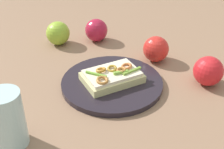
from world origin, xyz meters
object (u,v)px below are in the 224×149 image
object	(u,v)px
plate	(112,83)
apple_4	(156,49)
sandwich	(112,76)
drinking_glass	(8,119)
apple_3	(58,33)
apple_2	(208,71)
apple_1	(96,30)

from	to	relation	value
plate	apple_4	size ratio (longest dim) A/B	3.49
sandwich	drinking_glass	distance (m)	0.30
apple_4	sandwich	bearing A→B (deg)	106.16
apple_3	drinking_glass	bearing A→B (deg)	146.89
sandwich	apple_4	bearing A→B (deg)	-161.99
drinking_glass	plate	bearing A→B (deg)	-74.03
plate	apple_2	size ratio (longest dim) A/B	3.42
apple_1	plate	bearing A→B (deg)	161.43
plate	drinking_glass	world-z (taller)	drinking_glass
plate	sandwich	xyz separation A→B (m)	(-0.00, -0.00, 0.02)
plate	apple_1	size ratio (longest dim) A/B	3.55
sandwich	drinking_glass	bearing A→B (deg)	17.73
apple_1	drinking_glass	world-z (taller)	drinking_glass
plate	apple_4	distance (m)	0.19
drinking_glass	apple_4	bearing A→B (deg)	-74.01
apple_1	apple_4	xyz separation A→B (m)	(-0.21, -0.09, 0.00)
sandwich	apple_1	bearing A→B (deg)	-106.69
plate	sandwich	bearing A→B (deg)	-173.82
apple_2	apple_3	distance (m)	0.50
apple_3	apple_1	bearing A→B (deg)	-107.76
plate	apple_2	distance (m)	0.26
apple_1	apple_2	size ratio (longest dim) A/B	0.96
sandwich	plate	bearing A→B (deg)	-81.98
sandwich	apple_4	size ratio (longest dim) A/B	1.97
apple_1	drinking_glass	size ratio (longest dim) A/B	0.60
sandwich	apple_2	distance (m)	0.26
plate	apple_4	world-z (taller)	apple_4
sandwich	apple_3	xyz separation A→B (m)	(0.31, 0.03, 0.01)
sandwich	apple_1	xyz separation A→B (m)	(0.27, -0.09, 0.01)
drinking_glass	sandwich	bearing A→B (deg)	-74.11
plate	drinking_glass	xyz separation A→B (m)	(-0.08, 0.29, 0.06)
apple_3	apple_4	world-z (taller)	same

